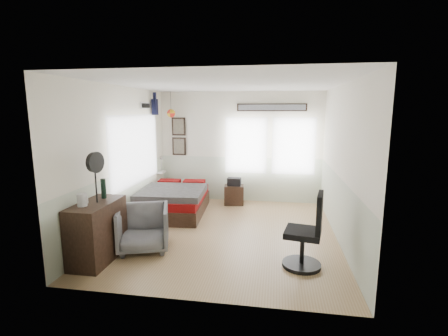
{
  "coord_description": "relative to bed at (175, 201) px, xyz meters",
  "views": [
    {
      "loc": [
        0.89,
        -5.69,
        2.24
      ],
      "look_at": [
        -0.1,
        0.4,
        1.15
      ],
      "focal_mm": 26.0,
      "sensor_mm": 36.0,
      "label": 1
    }
  ],
  "objects": [
    {
      "name": "ground_plane",
      "position": [
        1.3,
        -0.97,
        -0.29
      ],
      "size": [
        4.0,
        4.5,
        0.01
      ],
      "primitive_type": "cube",
      "color": "#A37A4D"
    },
    {
      "name": "room_shell",
      "position": [
        1.22,
        -0.78,
        1.33
      ],
      "size": [
        4.02,
        4.52,
        2.71
      ],
      "color": "#ECE6CB",
      "rests_on": "ground_plane"
    },
    {
      "name": "wall_decor",
      "position": [
        0.2,
        0.99,
        1.81
      ],
      "size": [
        3.55,
        1.32,
        1.44
      ],
      "color": "black",
      "rests_on": "room_shell"
    },
    {
      "name": "bed",
      "position": [
        0.0,
        0.0,
        0.0
      ],
      "size": [
        1.43,
        1.92,
        0.59
      ],
      "rotation": [
        0.0,
        0.0,
        0.07
      ],
      "color": "black",
      "rests_on": "ground_plane"
    },
    {
      "name": "dresser",
      "position": [
        -0.44,
        -2.38,
        0.16
      ],
      "size": [
        0.48,
        1.0,
        0.9
      ],
      "primitive_type": "cube",
      "color": "black",
      "rests_on": "ground_plane"
    },
    {
      "name": "armchair",
      "position": [
        0.09,
        -1.92,
        0.08
      ],
      "size": [
        0.99,
        1.0,
        0.73
      ],
      "primitive_type": "imported",
      "rotation": [
        0.0,
        0.0,
        0.31
      ],
      "color": "slate",
      "rests_on": "ground_plane"
    },
    {
      "name": "nightstand",
      "position": [
        1.21,
        0.91,
        -0.06
      ],
      "size": [
        0.5,
        0.42,
        0.46
      ],
      "primitive_type": "cube",
      "rotation": [
        0.0,
        0.0,
        0.11
      ],
      "color": "black",
      "rests_on": "ground_plane"
    },
    {
      "name": "task_chair",
      "position": [
        2.66,
        -2.13,
        0.17
      ],
      "size": [
        0.58,
        0.58,
        1.12
      ],
      "rotation": [
        0.0,
        0.0,
        -0.18
      ],
      "color": "black",
      "rests_on": "ground_plane"
    },
    {
      "name": "kettle",
      "position": [
        -0.52,
        -2.57,
        0.7
      ],
      "size": [
        0.16,
        0.14,
        0.18
      ],
      "rotation": [
        0.0,
        0.0,
        0.34
      ],
      "color": "silver",
      "rests_on": "dresser"
    },
    {
      "name": "bottle",
      "position": [
        -0.44,
        -2.13,
        0.77
      ],
      "size": [
        0.08,
        0.08,
        0.31
      ],
      "primitive_type": "cylinder",
      "color": "black",
      "rests_on": "dresser"
    },
    {
      "name": "stand_fan",
      "position": [
        -0.41,
        -2.37,
        1.2
      ],
      "size": [
        0.13,
        0.31,
        0.76
      ],
      "rotation": [
        0.0,
        0.0,
        -0.18
      ],
      "color": "black",
      "rests_on": "dresser"
    },
    {
      "name": "black_bag",
      "position": [
        1.21,
        0.91,
        0.27
      ],
      "size": [
        0.32,
        0.21,
        0.19
      ],
      "primitive_type": "cube",
      "rotation": [
        0.0,
        0.0,
        -0.03
      ],
      "color": "black",
      "rests_on": "nightstand"
    }
  ]
}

